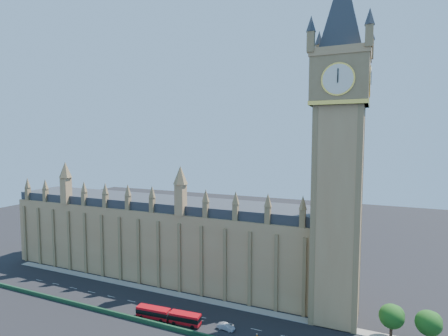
% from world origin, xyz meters
% --- Properties ---
extents(ground, '(400.00, 400.00, 0.00)m').
position_xyz_m(ground, '(0.00, 0.00, 0.00)').
color(ground, black).
rests_on(ground, ground).
extents(palace_westminster, '(120.00, 20.00, 28.00)m').
position_xyz_m(palace_westminster, '(-25.00, 22.00, 13.86)').
color(palace_westminster, '#A57C50').
rests_on(palace_westminster, ground).
extents(elizabeth_tower, '(20.59, 20.59, 105.00)m').
position_xyz_m(elizabeth_tower, '(38.00, 13.99, 54.56)').
color(elizabeth_tower, '#A57C50').
rests_on(elizabeth_tower, ground).
extents(bridge_parapet, '(160.00, 0.60, 1.20)m').
position_xyz_m(bridge_parapet, '(0.00, -9.00, 0.60)').
color(bridge_parapet, '#1E4C2D').
rests_on(bridge_parapet, ground).
extents(kerb_north, '(160.00, 3.00, 0.16)m').
position_xyz_m(kerb_north, '(0.00, 9.50, 0.08)').
color(kerb_north, gray).
rests_on(kerb_north, ground).
extents(tree_east_near, '(6.00, 6.00, 8.50)m').
position_xyz_m(tree_east_near, '(52.22, 10.08, 5.64)').
color(tree_east_near, '#382619').
rests_on(tree_east_near, ground).
extents(tree_east_far, '(6.00, 6.00, 8.50)m').
position_xyz_m(tree_east_far, '(60.22, 10.08, 5.64)').
color(tree_east_far, '#382619').
rests_on(tree_east_far, ground).
extents(red_bus, '(18.82, 4.15, 3.17)m').
position_xyz_m(red_bus, '(-3.26, -5.69, 1.67)').
color(red_bus, '#B30B14').
rests_on(red_bus, ground).
extents(car_grey, '(4.69, 2.16, 1.56)m').
position_xyz_m(car_grey, '(-2.00, -2.68, 0.78)').
color(car_grey, '#3E4046').
rests_on(car_grey, ground).
extents(car_silver, '(4.87, 2.08, 1.56)m').
position_xyz_m(car_silver, '(12.72, -3.13, 0.78)').
color(car_silver, '#A9AAB1').
rests_on(car_silver, ground).
extents(cone_a, '(0.59, 0.59, 0.71)m').
position_xyz_m(cone_a, '(14.00, -1.59, 0.35)').
color(cone_a, black).
rests_on(cone_a, ground).
extents(cone_b, '(0.57, 0.57, 0.70)m').
position_xyz_m(cone_b, '(21.05, -2.62, 0.35)').
color(cone_b, black).
rests_on(cone_b, ground).
extents(cone_c, '(0.56, 0.56, 0.67)m').
position_xyz_m(cone_c, '(14.00, -1.02, 0.33)').
color(cone_c, black).
rests_on(cone_c, ground).
extents(cone_d, '(0.52, 0.52, 0.76)m').
position_xyz_m(cone_d, '(14.00, -1.49, 0.38)').
color(cone_d, black).
rests_on(cone_d, ground).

